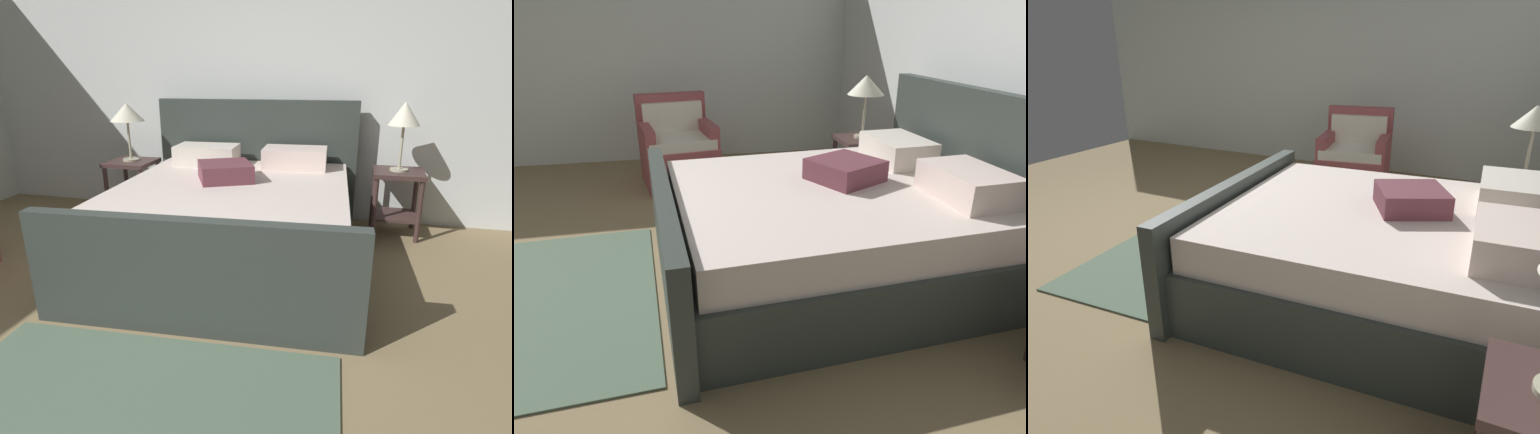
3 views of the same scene
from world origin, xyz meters
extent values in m
cube|color=#887350|center=(0.00, 0.00, -0.01)|extent=(6.08, 6.46, 0.02)
cube|color=silver|center=(0.00, 3.29, 1.31)|extent=(6.20, 0.12, 2.62)
cube|color=silver|center=(-3.10, 0.00, 1.31)|extent=(0.12, 6.58, 2.62)
cube|color=#353C38|center=(0.12, 1.99, 0.20)|extent=(1.92, 2.08, 0.40)
cube|color=#353C38|center=(0.06, 3.03, 0.60)|extent=(1.94, 0.21, 1.19)
cube|color=#353C38|center=(0.17, 0.94, 0.35)|extent=(1.94, 0.21, 0.70)
cube|color=silver|center=(0.12, 1.99, 0.51)|extent=(1.84, 2.02, 0.22)
cube|color=silver|center=(-0.33, 2.68, 0.71)|extent=(0.58, 0.39, 0.18)
cube|color=silver|center=(0.49, 2.72, 0.71)|extent=(0.58, 0.39, 0.18)
cube|color=brown|center=(0.01, 2.13, 0.69)|extent=(0.54, 0.54, 0.14)
cube|color=#432D2B|center=(-1.17, 2.76, 0.58)|extent=(0.44, 0.44, 0.04)
cube|color=#432D2B|center=(-1.17, 2.76, 0.18)|extent=(0.40, 0.40, 0.02)
cylinder|color=#432D2B|center=(-1.36, 2.57, 0.28)|extent=(0.04, 0.04, 0.56)
cylinder|color=#432D2B|center=(-0.98, 2.57, 0.28)|extent=(0.04, 0.04, 0.56)
cylinder|color=#432D2B|center=(-1.36, 2.95, 0.28)|extent=(0.04, 0.04, 0.56)
cylinder|color=#432D2B|center=(-0.98, 2.95, 0.28)|extent=(0.04, 0.04, 0.56)
cylinder|color=#B7B293|center=(-1.17, 2.76, 0.61)|extent=(0.16, 0.16, 0.02)
cylinder|color=#B7B293|center=(-1.17, 2.76, 0.80)|extent=(0.02, 0.02, 0.37)
cone|color=white|center=(-1.17, 2.76, 1.07)|extent=(0.33, 0.33, 0.17)
cube|color=#9A484C|center=(-1.99, 1.10, 0.21)|extent=(0.82, 0.82, 0.42)
cube|color=silver|center=(-1.99, 1.10, 0.47)|extent=(0.75, 0.75, 0.10)
cube|color=#9A484C|center=(-2.30, 1.05, 0.66)|extent=(0.23, 0.73, 0.48)
cube|color=silver|center=(-2.21, 1.07, 0.64)|extent=(0.19, 0.62, 0.36)
cube|color=#9A484C|center=(-1.94, 0.79, 0.53)|extent=(0.66, 0.20, 0.22)
cube|color=#9A484C|center=(-2.04, 1.41, 0.53)|extent=(0.66, 0.20, 0.22)
cube|color=#556B56|center=(0.12, 0.33, 0.01)|extent=(1.92, 1.12, 0.01)
camera|label=1|loc=(1.03, -1.04, 1.44)|focal=29.77mm
camera|label=2|loc=(2.79, 1.00, 1.61)|focal=32.68mm
camera|label=3|loc=(2.79, 2.65, 1.63)|focal=32.45mm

